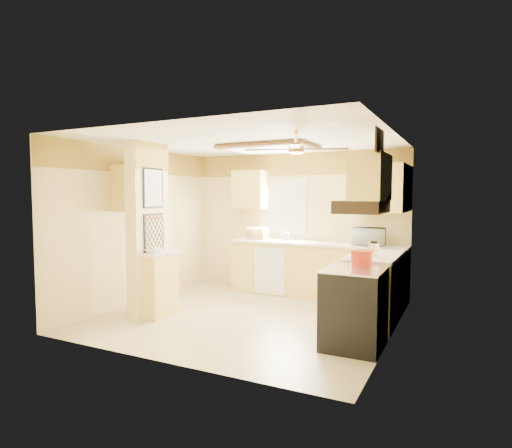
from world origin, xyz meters
The scene contains 34 objects.
floor centered at (0.00, 0.00, 0.00)m, with size 4.00×4.00×0.00m, color #CEB88F.
ceiling centered at (0.00, 0.00, 2.50)m, with size 4.00×4.00×0.00m, color white.
wall_back centered at (0.00, 1.90, 1.25)m, with size 4.00×4.00×0.00m, color beige.
wall_front centered at (0.00, -1.90, 1.25)m, with size 4.00×4.00×0.00m, color beige.
wall_left centered at (-2.00, 0.00, 1.25)m, with size 3.80×3.80×0.00m, color beige.
wall_right centered at (2.00, 0.00, 1.25)m, with size 3.80×3.80×0.00m, color beige.
wallpaper_border centered at (0.00, 1.88, 2.30)m, with size 4.00×0.02×0.40m, color gold.
partition_column centered at (-1.35, -0.55, 1.25)m, with size 0.20×0.70×2.50m, color beige.
partition_ledge centered at (-1.13, -0.55, 0.45)m, with size 0.25×0.55×0.90m, color #FFDE63.
ledge_top centered at (-1.13, -0.55, 0.92)m, with size 0.28×0.58×0.04m, color silver.
lower_cabinets_back centered at (0.50, 1.60, 0.45)m, with size 3.00×0.60×0.90m, color #FFDE63.
lower_cabinets_right centered at (1.70, 0.60, 0.45)m, with size 0.60×1.40×0.90m, color #FFDE63.
countertop_back centered at (0.50, 1.59, 0.92)m, with size 3.04×0.64×0.04m, color silver.
countertop_right centered at (1.69, 0.60, 0.92)m, with size 0.64×1.44×0.04m, color silver.
dishwasher_panel centered at (-0.25, 1.29, 0.43)m, with size 0.58×0.02×0.80m, color white.
window centered at (-0.25, 1.89, 1.55)m, with size 0.92×0.02×1.02m.
upper_cab_back_left centered at (-0.85, 1.72, 1.85)m, with size 0.60×0.35×0.70m, color #FFDE63.
upper_cab_back_right centered at (1.55, 1.72, 1.85)m, with size 0.90×0.35×0.70m, color #FFDE63.
upper_cab_right centered at (1.82, 1.25, 1.85)m, with size 0.35×1.00×0.70m, color #FFDE63.
upper_cab_left_wall centered at (-1.82, -0.25, 1.85)m, with size 0.35×0.75×0.70m, color #FFDE63.
upper_cab_over_stove centered at (1.82, -0.55, 1.95)m, with size 0.35×0.76×0.52m, color #FFDE63.
stove centered at (1.67, -0.55, 0.46)m, with size 0.68×0.77×0.92m.
range_hood centered at (1.74, -0.55, 1.62)m, with size 0.50×0.76×0.14m, color black.
poster_menu centered at (-1.24, -0.55, 1.85)m, with size 0.02×0.42×0.57m.
poster_nashville centered at (-1.24, -0.55, 1.20)m, with size 0.02×0.42×0.57m.
ceiling_light_panel centered at (0.10, 0.50, 2.46)m, with size 1.35×0.95×0.06m.
ceiling_fan centered at (1.00, -0.70, 2.29)m, with size 1.15×1.15×0.26m.
vent_grate centered at (1.98, -0.90, 2.30)m, with size 0.02×0.40×0.25m, color black.
microwave centered at (1.39, 1.57, 1.08)m, with size 0.51×0.34×0.28m, color white.
bowl centered at (-1.15, -0.67, 0.97)m, with size 0.24×0.24×0.06m, color white.
dutch_oven centered at (1.68, -0.28, 1.01)m, with size 0.27×0.27×0.18m.
kettle centered at (1.71, 0.30, 1.04)m, with size 0.14×0.14×0.21m.
dish_rack centered at (-0.64, 1.61, 1.02)m, with size 0.39×0.30×0.21m.
utensil_crock centered at (-0.09, 1.66, 1.01)m, with size 0.10×0.10×0.20m.
Camera 1 is at (2.80, -5.38, 1.76)m, focal length 30.00 mm.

